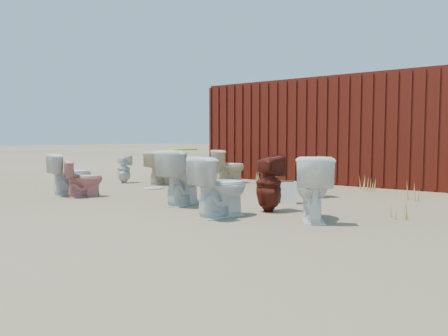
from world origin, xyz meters
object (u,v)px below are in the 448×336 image
Objects in this scene: toilet_front_c at (220,187)px; toilet_back_e at (314,177)px; toilet_front_pink at (84,179)px; toilet_back_beige_left at (160,168)px; toilet_front_e at (312,188)px; toilet_front_a at (71,174)px; toilet_back_a at (124,169)px; loose_tank at (280,192)px; shipping_container at (336,131)px; toilet_back_yellowlid at (182,177)px; toilet_front_maroon at (269,184)px; toilet_back_beige_right at (229,167)px.

toilet_front_c is 2.48m from toilet_back_e.
toilet_front_pink is 0.87× the size of toilet_back_beige_left.
toilet_front_a is at bearing -26.32° from toilet_front_e.
toilet_back_a is 0.87× the size of toilet_back_beige_left.
toilet_back_e is at bearing 52.76° from loose_tank.
toilet_front_pink is at bearing 89.45° from toilet_back_beige_left.
shipping_container is at bearing -101.75° from toilet_front_e.
toilet_front_pink is at bearing -170.40° from toilet_front_a.
shipping_container reaches higher than toilet_back_yellowlid.
toilet_back_yellowlid reaches higher than toilet_back_beige_left.
toilet_front_c is at bearing 82.70° from toilet_front_maroon.
toilet_front_maroon reaches higher than toilet_front_a.
toilet_front_a is 2.40m from toilet_back_yellowlid.
toilet_front_c is 4.25m from toilet_back_beige_right.
loose_tank is (4.43, -0.56, -0.15)m from toilet_back_a.
toilet_front_a is 0.94× the size of toilet_front_c.
shipping_container is at bearing -105.67° from toilet_back_yellowlid.
toilet_back_beige_right is (1.97, 1.41, 0.06)m from toilet_back_a.
loose_tank is (-0.12, -0.96, -0.19)m from toilet_back_e.
toilet_front_e reaches higher than toilet_back_beige_left.
loose_tank is (3.53, 1.42, -0.20)m from toilet_front_a.
toilet_back_beige_right is (1.07, 3.39, 0.00)m from toilet_front_a.
toilet_front_e is at bearing 162.28° from toilet_back_beige_right.
toilet_front_maroon is 1.08× the size of toilet_back_beige_left.
toilet_front_maroon is (0.30, 0.73, -0.00)m from toilet_front_c.
toilet_front_e is (1.07, 0.50, 0.01)m from toilet_front_c.
toilet_front_a reaches higher than toilet_back_e.
shipping_container is 5.85m from toilet_front_c.
toilet_back_yellowlid is (-1.42, -0.25, 0.03)m from toilet_front_maroon.
toilet_back_a is 0.92m from toilet_back_beige_left.
toilet_front_a reaches higher than toilet_back_beige_left.
toilet_front_pink is at bearing -112.17° from shipping_container.
toilet_back_e is at bearing -96.62° from toilet_front_e.
toilet_back_yellowlid reaches higher than toilet_front_a.
toilet_front_maroon is 1.04× the size of toilet_back_beige_right.
toilet_back_beige_left is at bearing -78.24° from toilet_front_a.
toilet_front_a is at bearing 79.61° from toilet_back_beige_left.
toilet_back_beige_left is at bearing -50.00° from toilet_front_pink.
toilet_back_beige_left is (-2.73, -3.36, -0.83)m from shipping_container.
toilet_front_e is (1.87, -5.23, -0.79)m from shipping_container.
toilet_back_e is (0.16, 2.48, -0.04)m from toilet_front_c.
toilet_front_c reaches higher than toilet_front_a.
shipping_container is 3.50m from toilet_back_e.
toilet_back_yellowlid reaches higher than toilet_front_e.
toilet_front_a is at bearing 171.98° from loose_tank.
toilet_front_a is 1.51× the size of loose_tank.
toilet_front_maroon is 1.44m from toilet_back_yellowlid.
toilet_back_e is (3.69, 0.10, -0.01)m from toilet_back_beige_left.
shipping_container is 5.19m from toilet_front_maroon.
toilet_back_a is at bearing -38.23° from toilet_back_yellowlid.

